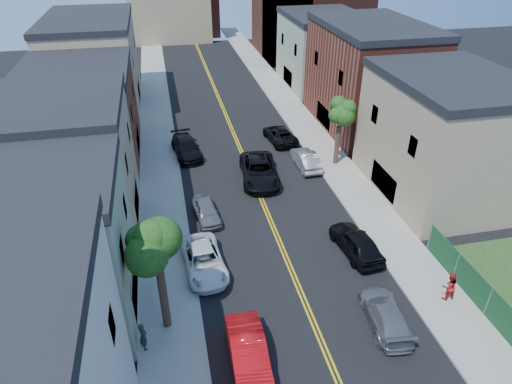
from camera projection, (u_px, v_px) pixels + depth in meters
sidewalk_left at (156, 134)px, 46.15m from camera, size 3.20×100.00×0.15m
sidewalk_right at (303, 122)px, 49.00m from camera, size 3.20×100.00×0.15m
curb_left at (173, 133)px, 46.47m from camera, size 0.30×100.00×0.15m
curb_right at (287, 123)px, 48.68m from camera, size 0.30×100.00×0.15m
bldg_left_palegrn at (37, 259)px, 22.88m from camera, size 9.00×8.00×8.50m
bldg_left_tan_near at (62, 171)px, 30.25m from camera, size 9.00×10.00×9.00m
bldg_left_brick at (82, 118)px, 39.67m from camera, size 9.00×12.00×8.00m
bldg_left_tan_far at (95, 66)px, 50.94m from camera, size 9.00×16.00×9.50m
bldg_right_tan at (443, 140)px, 34.45m from camera, size 9.00×12.00×9.00m
bldg_right_brick at (368, 79)px, 45.85m from camera, size 9.00×14.00×10.00m
bldg_right_palegrn at (322, 53)px, 57.90m from camera, size 9.00×12.00×8.50m
church at (305, 8)px, 69.30m from camera, size 16.20×14.20×22.60m
backdrop_left at (169, 5)px, 78.73m from camera, size 14.00×8.00×12.00m
backdrop_center at (190, 7)px, 83.30m from camera, size 10.00×8.00×10.00m
fence_right at (507, 322)px, 23.35m from camera, size 0.04×15.00×1.90m
tree_left_mid at (154, 229)px, 21.10m from camera, size 5.20×5.20×9.29m
tree_right_far at (342, 104)px, 37.70m from camera, size 4.40×4.40×8.03m
red_sedan at (249, 354)px, 21.96m from camera, size 1.86×5.07×1.66m
white_pickup at (204, 260)px, 28.13m from camera, size 2.87×5.48×1.47m
grey_car_left at (207, 211)px, 32.95m from camera, size 1.99×4.15×1.37m
black_car_left at (186, 148)px, 41.81m from camera, size 2.88×5.70×1.59m
grey_car_right at (386, 314)px, 24.37m from camera, size 2.43×4.89×1.36m
black_car_right at (356, 242)px, 29.54m from camera, size 2.48×5.11×1.68m
silver_car_right at (306, 159)px, 39.88m from camera, size 1.69×4.62×1.51m
dark_car_right_far at (280, 135)px, 44.52m from camera, size 2.90×5.30×1.41m
black_suv_lane at (259, 171)px, 37.80m from camera, size 3.59×6.69×1.78m
pedestrian_left at (143, 336)px, 22.70m from camera, size 0.52×0.69×1.70m
pedestrian_right at (449, 286)px, 25.68m from camera, size 0.92×0.72×1.87m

